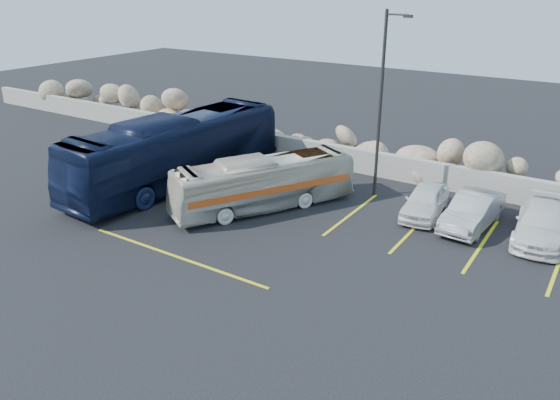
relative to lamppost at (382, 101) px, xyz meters
The scene contains 10 objects.
ground 10.73m from the lamppost, 105.05° to the right, with size 90.00×90.00×0.00m, color black.
seawall 5.14m from the lamppost, 135.63° to the left, with size 60.00×0.40×1.20m, color gray.
riprap_pile 5.40m from the lamppost, 124.63° to the left, with size 54.00×2.80×2.60m, color #8C765B, non-canonical shape.
parking_lines 6.18m from the lamppost, 62.01° to the right, with size 18.16×9.36×0.01m.
lamppost is the anchor object (origin of this frame).
vintage_bus 6.12m from the lamppost, 131.00° to the right, with size 1.87×8.01×2.23m, color beige.
tour_coach 9.68m from the lamppost, 156.76° to the right, with size 2.75×11.75×3.27m, color #0F1733.
car_a 4.61m from the lamppost, 20.25° to the right, with size 1.47×3.66×1.25m, color silver.
car_b 5.91m from the lamppost, 12.89° to the right, with size 1.40×4.02×1.32m, color #9F9FA3.
car_c 7.96m from the lamppost, ahead, with size 1.79×4.39×1.27m, color silver.
Camera 1 is at (11.43, -12.16, 9.18)m, focal length 35.00 mm.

